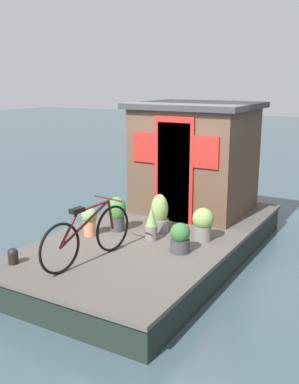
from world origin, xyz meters
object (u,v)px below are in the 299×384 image
at_px(potted_plant_basil, 89,220).
at_px(potted_plant_rosemary, 160,214).
at_px(mooring_bollard, 13,256).
at_px(potted_plant_ivy, 151,225).
at_px(bicycle, 88,235).
at_px(potted_plant_thyme, 180,238).
at_px(potted_plant_succulent, 203,223).
at_px(houseboat_cabin, 195,157).
at_px(potted_plant_geranium, 117,213).

distance_m(potted_plant_basil, potted_plant_rosemary, 1.12).
bearing_deg(mooring_bollard, potted_plant_ivy, -33.39).
bearing_deg(bicycle, potted_plant_ivy, -15.35).
xyz_separation_m(potted_plant_thyme, potted_plant_ivy, (0.23, 0.60, 0.03)).
height_order(potted_plant_succulent, potted_plant_basil, potted_plant_succulent).
bearing_deg(mooring_bollard, potted_plant_thyme, -49.33).
bearing_deg(potted_plant_thyme, bicycle, 135.14).
xyz_separation_m(potted_plant_succulent, potted_plant_basil, (-0.69, 1.62, -0.02)).
bearing_deg(houseboat_cabin, potted_plant_succulent, -150.76).
distance_m(houseboat_cabin, potted_plant_rosemary, 1.59).
height_order(potted_plant_succulent, potted_plant_ivy, potted_plant_ivy).
distance_m(potted_plant_succulent, potted_plant_rosemary, 0.78).
relative_size(potted_plant_geranium, potted_plant_thyme, 1.32).
relative_size(bicycle, potted_plant_thyme, 3.83).
xyz_separation_m(potted_plant_succulent, mooring_bollard, (-2.11, 1.82, -0.16)).
relative_size(houseboat_cabin, potted_plant_geranium, 3.72).
height_order(potted_plant_succulent, potted_plant_thyme, potted_plant_succulent).
xyz_separation_m(potted_plant_thyme, potted_plant_rosemary, (0.66, 0.69, 0.07)).
distance_m(potted_plant_geranium, mooring_bollard, 1.88).
relative_size(houseboat_cabin, potted_plant_succulent, 4.18).
height_order(houseboat_cabin, mooring_bollard, houseboat_cabin).
bearing_deg(houseboat_cabin, bicycle, 176.52).
xyz_separation_m(potted_plant_basil, potted_plant_rosemary, (0.73, -0.85, 0.03)).
bearing_deg(potted_plant_thyme, potted_plant_succulent, -7.66).
height_order(potted_plant_geranium, potted_plant_thyme, potted_plant_geranium).
bearing_deg(potted_plant_geranium, houseboat_cabin, -17.80).
xyz_separation_m(houseboat_cabin, potted_plant_basil, (-2.15, 0.81, -0.75)).
bearing_deg(potted_plant_ivy, potted_plant_rosemary, 12.12).
bearing_deg(bicycle, potted_plant_rosemary, -8.12).
xyz_separation_m(houseboat_cabin, potted_plant_thyme, (-2.07, -0.73, -0.79)).
relative_size(bicycle, potted_plant_geranium, 2.89).
distance_m(houseboat_cabin, bicycle, 3.07).
xyz_separation_m(potted_plant_geranium, potted_plant_ivy, (-0.10, -0.69, -0.06)).
xyz_separation_m(houseboat_cabin, potted_plant_rosemary, (-1.42, -0.04, -0.72)).
bearing_deg(potted_plant_ivy, potted_plant_geranium, 81.91).
bearing_deg(potted_plant_geranium, potted_plant_basil, 148.72).
relative_size(houseboat_cabin, mooring_bollard, 9.55).
bearing_deg(potted_plant_thyme, houseboat_cabin, 19.50).
relative_size(potted_plant_ivy, potted_plant_basil, 1.13).
bearing_deg(potted_plant_rosemary, houseboat_cabin, 1.72).
distance_m(houseboat_cabin, potted_plant_thyme, 2.34).
height_order(potted_plant_rosemary, mooring_bollard, potted_plant_rosemary).
bearing_deg(potted_plant_thyme, mooring_bollard, 130.67).
relative_size(potted_plant_thyme, potted_plant_rosemary, 0.70).
xyz_separation_m(potted_plant_succulent, potted_plant_geranium, (-0.29, 1.38, 0.03)).
bearing_deg(potted_plant_ivy, mooring_bollard, 146.61).
distance_m(potted_plant_thyme, potted_plant_ivy, 0.64).
bearing_deg(potted_plant_basil, bicycle, -143.48).
relative_size(potted_plant_succulent, potted_plant_basil, 1.11).
xyz_separation_m(potted_plant_geranium, mooring_bollard, (-1.82, 0.44, -0.19)).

